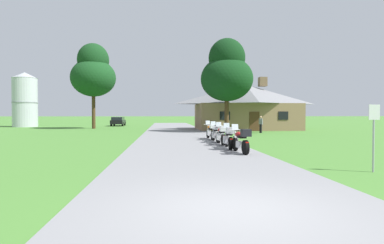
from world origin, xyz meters
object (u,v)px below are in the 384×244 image
metal_signpost_roadside (374,130)px  tree_left_far (93,73)px  motorcycle_orange_farthest_in_row (211,132)px  tree_by_lodge_front (227,73)px  motorcycle_red_nearest_to_camera (241,141)px  bystander_gray_shirt_near_lodge (261,123)px  parked_black_suv_far_left (118,121)px  motorcycle_white_second_in_row (229,138)px  metal_silo_distant (25,100)px  motorcycle_white_fourth_in_row (216,133)px  motorcycle_red_third_in_row (222,135)px

metal_signpost_roadside → tree_left_far: (-15.48, 31.22, 5.74)m
motorcycle_orange_farthest_in_row → tree_by_lodge_front: 11.00m
motorcycle_red_nearest_to_camera → bystander_gray_shirt_near_lodge: bearing=64.7°
bystander_gray_shirt_near_lodge → tree_by_lodge_front: (-3.15, 1.14, 5.04)m
bystander_gray_shirt_near_lodge → parked_black_suv_far_left: bearing=-156.4°
tree_by_lodge_front → motorcycle_white_second_in_row: bearing=-101.0°
metal_signpost_roadside → tree_left_far: 35.32m
parked_black_suv_far_left → metal_silo_distant: bearing=-169.8°
motorcycle_red_nearest_to_camera → motorcycle_white_second_in_row: size_ratio=1.00×
metal_signpost_roadside → parked_black_suv_far_left: bearing=108.8°
motorcycle_white_second_in_row → tree_by_lodge_front: 16.33m
motorcycle_white_fourth_in_row → tree_left_far: tree_left_far is taller
motorcycle_red_nearest_to_camera → tree_left_far: tree_left_far is taller
bystander_gray_shirt_near_lodge → metal_silo_distant: bearing=-136.8°
tree_by_lodge_front → metal_silo_distant: 31.07m
motorcycle_white_fourth_in_row → tree_left_far: bearing=118.0°
bystander_gray_shirt_near_lodge → metal_silo_distant: size_ratio=0.21×
tree_by_lodge_front → parked_black_suv_far_left: bearing=125.6°
tree_by_lodge_front → motorcycle_red_nearest_to_camera: bearing=-99.3°
motorcycle_red_nearest_to_camera → metal_silo_distant: 40.94m
motorcycle_white_second_in_row → tree_left_far: size_ratio=0.19×
metal_signpost_roadside → tree_by_lodge_front: (-0.31, 21.64, 4.62)m
metal_silo_distant → motorcycle_white_second_in_row: bearing=-53.3°
motorcycle_white_second_in_row → motorcycle_orange_farthest_in_row: size_ratio=1.00×
motorcycle_white_second_in_row → tree_by_lodge_front: (2.94, 15.14, 5.37)m
motorcycle_orange_farthest_in_row → bystander_gray_shirt_near_lodge: bearing=47.5°
parked_black_suv_far_left → tree_left_far: bearing=-101.2°
motorcycle_red_third_in_row → motorcycle_red_nearest_to_camera: bearing=-87.7°
metal_silo_distant → tree_by_lodge_front: bearing=-31.8°
motorcycle_orange_farthest_in_row → tree_left_far: bearing=118.1°
bystander_gray_shirt_near_lodge → tree_by_lodge_front: size_ratio=0.18×
motorcycle_red_nearest_to_camera → motorcycle_red_third_in_row: (-0.16, 3.96, -0.01)m
motorcycle_white_second_in_row → parked_black_suv_far_left: 35.47m
motorcycle_red_third_in_row → motorcycle_orange_farthest_in_row: same height
motorcycle_red_nearest_to_camera → tree_left_far: size_ratio=0.19×
motorcycle_red_third_in_row → motorcycle_white_fourth_in_row: 1.84m
motorcycle_white_second_in_row → bystander_gray_shirt_near_lodge: bystander_gray_shirt_near_lodge is taller
motorcycle_white_fourth_in_row → metal_silo_distant: metal_silo_distant is taller
tree_by_lodge_front → motorcycle_orange_farthest_in_row: bearing=-108.0°
bystander_gray_shirt_near_lodge → motorcycle_red_third_in_row: bearing=-43.4°
tree_by_lodge_front → parked_black_suv_far_left: tree_by_lodge_front is taller
motorcycle_red_third_in_row → bystander_gray_shirt_near_lodge: bystander_gray_shirt_near_lodge is taller
motorcycle_white_fourth_in_row → parked_black_suv_far_left: bearing=106.8°
motorcycle_red_nearest_to_camera → parked_black_suv_far_left: bearing=101.8°
tree_by_lodge_front → bystander_gray_shirt_near_lodge: bearing=-19.9°
tree_left_far → parked_black_suv_far_left: (1.74, 9.16, -6.32)m
motorcycle_white_second_in_row → bystander_gray_shirt_near_lodge: bearing=70.0°
motorcycle_white_second_in_row → metal_signpost_roadside: size_ratio=0.97×
motorcycle_white_second_in_row → metal_signpost_roadside: metal_signpost_roadside is taller
motorcycle_red_nearest_to_camera → parked_black_suv_far_left: (-10.66, 35.71, 0.16)m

